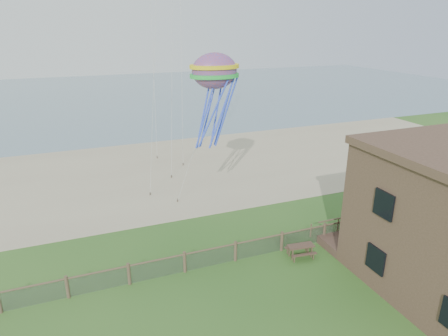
{
  "coord_description": "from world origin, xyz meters",
  "views": [
    {
      "loc": [
        -7.84,
        -12.15,
        12.82
      ],
      "look_at": [
        0.09,
        8.0,
        4.99
      ],
      "focal_mm": 32.0,
      "sensor_mm": 36.0,
      "label": 1
    }
  ],
  "objects": [
    {
      "name": "picnic_table",
      "position": [
        3.7,
        5.0,
        0.33
      ],
      "size": [
        1.66,
        1.32,
        0.65
      ],
      "primitive_type": null,
      "rotation": [
        0.0,
        0.0,
        -0.11
      ],
      "color": "brown",
      "rests_on": "ground"
    },
    {
      "name": "motel_deck",
      "position": [
        13.0,
        5.0,
        0.25
      ],
      "size": [
        15.0,
        2.0,
        0.5
      ],
      "primitive_type": "cube",
      "color": "brown",
      "rests_on": "ground"
    },
    {
      "name": "ground",
      "position": [
        0.0,
        0.0,
        0.0
      ],
      "size": [
        160.0,
        160.0,
        0.0
      ],
      "primitive_type": "plane",
      "color": "#28541D",
      "rests_on": "ground"
    },
    {
      "name": "sand_beach",
      "position": [
        0.0,
        22.0,
        0.0
      ],
      "size": [
        72.0,
        20.0,
        0.02
      ],
      "primitive_type": "cube",
      "color": "tan",
      "rests_on": "ground"
    },
    {
      "name": "octopus_kite",
      "position": [
        1.04,
        12.04,
        8.31
      ],
      "size": [
        3.9,
        3.42,
        6.68
      ],
      "primitive_type": null,
      "rotation": [
        0.0,
        0.0,
        -0.42
      ],
      "color": "#DF4223"
    },
    {
      "name": "ocean",
      "position": [
        0.0,
        66.0,
        0.0
      ],
      "size": [
        160.0,
        68.0,
        0.02
      ],
      "primitive_type": "cube",
      "color": "slate",
      "rests_on": "ground"
    },
    {
      "name": "chainlink_fence",
      "position": [
        0.0,
        6.0,
        0.55
      ],
      "size": [
        36.2,
        0.2,
        1.25
      ],
      "primitive_type": null,
      "color": "#493729",
      "rests_on": "ground"
    }
  ]
}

